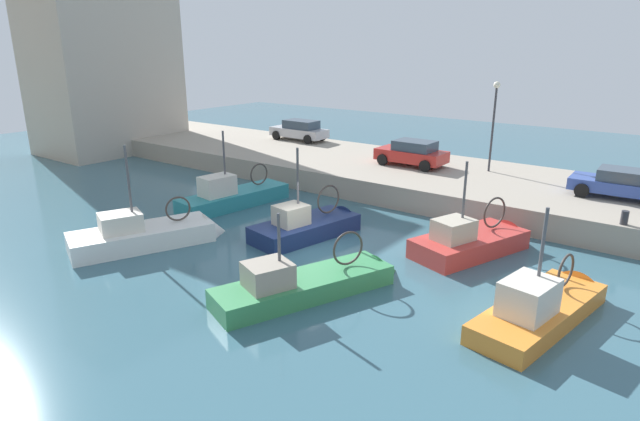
{
  "coord_description": "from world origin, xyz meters",
  "views": [
    {
      "loc": [
        -15.4,
        -12.23,
        7.97
      ],
      "look_at": [
        1.66,
        0.56,
        1.2
      ],
      "focal_mm": 29.73,
      "sensor_mm": 36.0,
      "label": 1
    }
  ],
  "objects": [
    {
      "name": "fishing_boat_orange",
      "position": [
        0.11,
        -9.06,
        0.16
      ],
      "size": [
        6.58,
        2.84,
        4.47
      ],
      "color": "orange",
      "rests_on": "ground"
    },
    {
      "name": "fishing_boat_green",
      "position": [
        -2.77,
        -2.44,
        0.11
      ],
      "size": [
        7.05,
        4.04,
        3.77
      ],
      "color": "#388951",
      "rests_on": "ground"
    },
    {
      "name": "water_surface",
      "position": [
        0.0,
        0.0,
        0.0
      ],
      "size": [
        80.0,
        80.0,
        0.0
      ],
      "primitive_type": "plane",
      "color": "#386070",
      "rests_on": "ground"
    },
    {
      "name": "parked_car_silver",
      "position": [
        14.3,
        11.88,
        1.94
      ],
      "size": [
        1.87,
        4.33,
        1.46
      ],
      "color": "#B7B7BC",
      "rests_on": "quay_wall"
    },
    {
      "name": "quay_wall",
      "position": [
        11.5,
        0.0,
        0.6
      ],
      "size": [
        9.0,
        56.0,
        1.2
      ],
      "primitive_type": "cube",
      "color": "#9E9384",
      "rests_on": "ground"
    },
    {
      "name": "fishing_boat_teal",
      "position": [
        2.95,
        6.77,
        0.15
      ],
      "size": [
        6.94,
        2.59,
        4.67
      ],
      "color": "teal",
      "rests_on": "ground"
    },
    {
      "name": "mooring_bollard_mid",
      "position": [
        7.35,
        -10.0,
        1.48
      ],
      "size": [
        0.28,
        0.28,
        0.55
      ],
      "primitive_type": "cylinder",
      "color": "#2D2D33",
      "rests_on": "quay_wall"
    },
    {
      "name": "fishing_boat_red",
      "position": [
        4.1,
        -5.36,
        0.11
      ],
      "size": [
        5.96,
        3.72,
        4.7
      ],
      "color": "#BC3833",
      "rests_on": "ground"
    },
    {
      "name": "fishing_boat_navy",
      "position": [
        1.71,
        1.05,
        0.11
      ],
      "size": [
        5.85,
        3.02,
        4.81
      ],
      "color": "navy",
      "rests_on": "ground"
    },
    {
      "name": "quay_streetlamp",
      "position": [
        13.0,
        -2.58,
        4.45
      ],
      "size": [
        0.36,
        0.36,
        4.83
      ],
      "color": "#38383D",
      "rests_on": "quay_wall"
    },
    {
      "name": "fishing_boat_white",
      "position": [
        -3.2,
        5.63,
        0.11
      ],
      "size": [
        6.61,
        4.22,
        5.13
      ],
      "color": "white",
      "rests_on": "ground"
    },
    {
      "name": "parked_car_blue",
      "position": [
        11.43,
        -9.28,
        1.89
      ],
      "size": [
        2.13,
        4.26,
        1.33
      ],
      "color": "#334C9E",
      "rests_on": "quay_wall"
    },
    {
      "name": "parked_car_red",
      "position": [
        11.71,
        1.48,
        1.94
      ],
      "size": [
        2.04,
        3.98,
        1.46
      ],
      "color": "red",
      "rests_on": "quay_wall"
    },
    {
      "name": "waterfront_building_central",
      "position": [
        7.57,
        25.08,
        8.16
      ],
      "size": [
        9.93,
        6.9,
        16.28
      ],
      "color": "#B2A899",
      "rests_on": "ground"
    }
  ]
}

